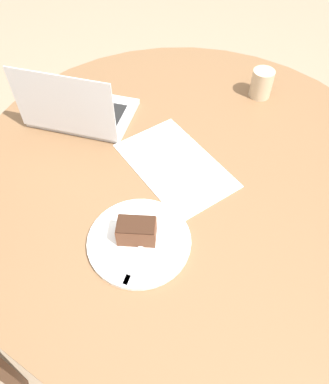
# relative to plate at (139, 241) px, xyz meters

# --- Properties ---
(ground_plane) EXTENTS (12.00, 12.00, 0.00)m
(ground_plane) POSITION_rel_plate_xyz_m (-0.01, 0.30, -0.72)
(ground_plane) COLOR gray
(dining_table) EXTENTS (1.37, 1.37, 0.71)m
(dining_table) POSITION_rel_plate_xyz_m (-0.01, 0.30, -0.11)
(dining_table) COLOR brown
(dining_table) RESTS_ON ground_plane
(paper_document) EXTENTS (0.43, 0.38, 0.00)m
(paper_document) POSITION_rel_plate_xyz_m (-0.04, 0.29, -0.00)
(paper_document) COLOR white
(paper_document) RESTS_ON dining_table
(plate) EXTENTS (0.27, 0.27, 0.01)m
(plate) POSITION_rel_plate_xyz_m (0.00, 0.00, 0.00)
(plate) COLOR white
(plate) RESTS_ON dining_table
(cake_slice) EXTENTS (0.11, 0.09, 0.06)m
(cake_slice) POSITION_rel_plate_xyz_m (-0.00, 0.00, 0.04)
(cake_slice) COLOR brown
(cake_slice) RESTS_ON plate
(fork) EXTENTS (0.05, 0.17, 0.00)m
(fork) POSITION_rel_plate_xyz_m (0.02, -0.06, 0.01)
(fork) COLOR silver
(fork) RESTS_ON plate
(coffee_glass) EXTENTS (0.08, 0.08, 0.10)m
(coffee_glass) POSITION_rel_plate_xyz_m (0.08, 0.75, 0.04)
(coffee_glass) COLOR #C6AD89
(coffee_glass) RESTS_ON dining_table
(laptop) EXTENTS (0.37, 0.29, 0.23)m
(laptop) POSITION_rel_plate_xyz_m (-0.42, 0.33, 0.04)
(laptop) COLOR silver
(laptop) RESTS_ON dining_table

